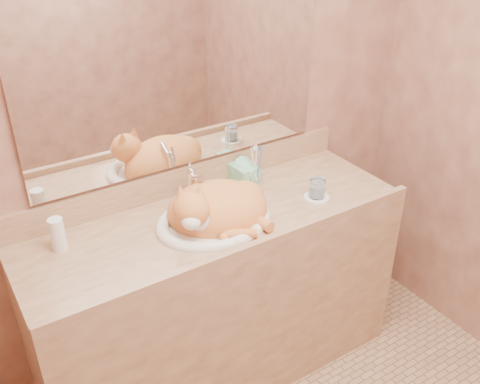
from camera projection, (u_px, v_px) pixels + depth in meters
wall_back at (180, 104)px, 2.17m from camera, size 2.40×0.02×2.50m
vanity_counter at (219, 298)px, 2.38m from camera, size 1.60×0.55×0.85m
mirror at (180, 71)px, 2.09m from camera, size 1.30×0.02×0.80m
sink_basin at (214, 206)px, 2.11m from camera, size 0.54×0.48×0.15m
faucet at (192, 184)px, 2.23m from camera, size 0.08×0.13×0.18m
cat at (215, 207)px, 2.12m from camera, size 0.51×0.46×0.22m
soap_dispenser at (252, 169)px, 2.34m from camera, size 0.09×0.09×0.19m
toothbrush_cup at (257, 176)px, 2.37m from camera, size 0.14×0.14×0.11m
toothbrushes at (257, 163)px, 2.33m from camera, size 0.03×0.03×0.20m
saucer at (317, 197)px, 2.30m from camera, size 0.11×0.11×0.01m
water_glass at (317, 188)px, 2.28m from camera, size 0.07×0.07×0.08m
lotion_bottle at (58, 234)px, 1.95m from camera, size 0.05×0.05×0.13m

